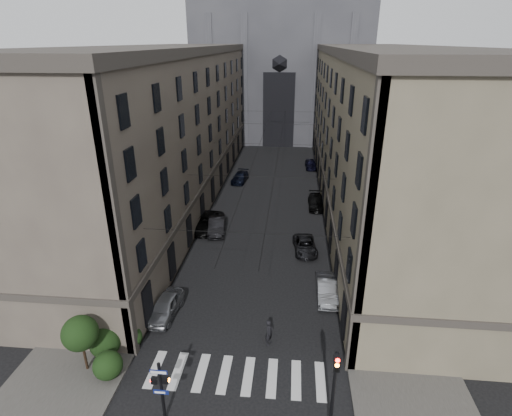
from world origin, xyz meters
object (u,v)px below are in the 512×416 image
(car_left_midnear, at_px, (217,225))
(traffic_light_right, at_px, (335,381))
(car_left_far, at_px, (240,177))
(car_right_far, at_px, (311,164))
(pedestrian, at_px, (269,332))
(pedestrian_signal_left, at_px, (161,388))
(car_right_near, at_px, (327,289))
(car_right_midfar, at_px, (316,202))
(car_left_midfar, at_px, (207,223))
(car_right_midnear, at_px, (305,246))
(car_left_near, at_px, (165,307))
(gothic_tower, at_px, (282,49))

(car_left_midnear, bearing_deg, traffic_light_right, -72.88)
(car_left_far, relative_size, car_right_far, 1.10)
(pedestrian, bearing_deg, pedestrian_signal_left, 162.37)
(car_right_near, height_order, car_right_far, car_right_near)
(car_left_midnear, bearing_deg, car_right_midfar, 28.62)
(traffic_light_right, height_order, car_right_midfar, traffic_light_right)
(pedestrian_signal_left, relative_size, car_left_midfar, 0.70)
(traffic_light_right, bearing_deg, car_right_midfar, 88.90)
(car_left_far, relative_size, car_right_midnear, 1.02)
(car_left_far, height_order, car_right_far, car_right_far)
(car_left_midfar, height_order, car_right_midfar, car_left_midfar)
(car_left_midfar, bearing_deg, car_left_midnear, -20.40)
(car_right_near, bearing_deg, pedestrian_signal_left, -127.77)
(car_left_midfar, distance_m, car_left_far, 16.49)
(pedestrian_signal_left, xyz_separation_m, car_left_midnear, (-1.45, 23.47, -1.52))
(traffic_light_right, height_order, car_left_far, traffic_light_right)
(pedestrian_signal_left, xyz_separation_m, car_right_near, (9.71, 12.43, -1.57))
(car_left_near, bearing_deg, car_left_midfar, 95.11)
(car_right_midnear, bearing_deg, car_left_far, 108.22)
(gothic_tower, distance_m, pedestrian_signal_left, 75.15)
(car_left_midnear, relative_size, car_right_near, 1.06)
(car_left_far, bearing_deg, traffic_light_right, -69.30)
(pedestrian_signal_left, bearing_deg, gothic_tower, 87.26)
(pedestrian_signal_left, height_order, traffic_light_right, traffic_light_right)
(traffic_light_right, bearing_deg, car_right_midnear, 93.02)
(gothic_tower, xyz_separation_m, car_left_midnear, (-4.97, -49.99, -17.00))
(car_right_near, relative_size, pedestrian, 2.34)
(gothic_tower, xyz_separation_m, car_right_near, (6.20, -61.03, -17.05))
(car_left_near, xyz_separation_m, car_left_midfar, (0.00, 15.18, 0.03))
(traffic_light_right, distance_m, car_right_far, 47.93)
(car_left_near, xyz_separation_m, pedestrian, (8.06, -2.41, 0.20))
(gothic_tower, height_order, car_left_far, gothic_tower)
(car_right_far, bearing_deg, pedestrian_signal_left, -104.33)
(pedestrian_signal_left, xyz_separation_m, car_right_midfar, (9.71, 31.62, -1.61))
(traffic_light_right, xyz_separation_m, car_right_far, (0.41, 47.86, -2.56))
(traffic_light_right, distance_m, car_left_near, 14.76)
(gothic_tower, xyz_separation_m, pedestrian_signal_left, (-3.51, -73.46, -15.48))
(car_right_midnear, xyz_separation_m, car_right_far, (1.44, 28.30, 0.09))
(gothic_tower, relative_size, car_left_near, 12.87)
(car_left_midnear, distance_m, car_right_midnear, 10.16)
(car_right_near, distance_m, car_right_midnear, 7.72)
(pedestrian_signal_left, bearing_deg, car_left_midfar, 96.36)
(car_right_midfar, bearing_deg, traffic_light_right, -91.89)
(car_left_near, height_order, car_right_midnear, car_left_near)
(pedestrian, bearing_deg, car_left_near, 95.29)
(car_left_near, distance_m, car_left_midnear, 14.61)
(car_left_midfar, xyz_separation_m, car_right_midnear, (10.77, -4.11, -0.15))
(car_right_midnear, relative_size, pedestrian, 2.39)
(car_right_midfar, bearing_deg, car_left_midfar, -149.53)
(traffic_light_right, xyz_separation_m, car_right_midfar, (0.60, 31.20, -2.57))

